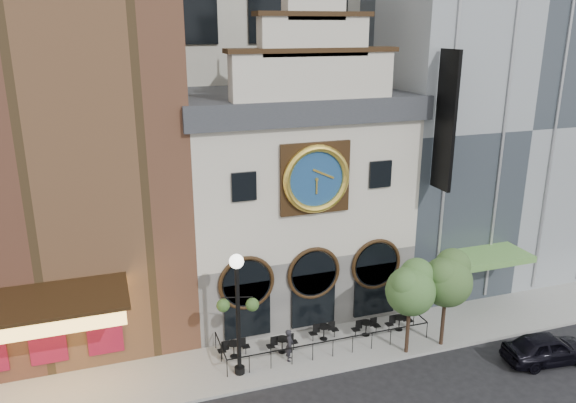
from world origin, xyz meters
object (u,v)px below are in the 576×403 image
(car_right, at_px, (548,348))
(tree_right, at_px, (447,278))
(bistro_0, at_px, (234,348))
(pedestrian, at_px, (289,345))
(bistro_1, at_px, (282,344))
(lamppost, at_px, (238,302))
(tree_left, at_px, (411,287))
(bistro_3, at_px, (366,327))
(bistro_2, at_px, (324,331))
(bistro_4, at_px, (399,322))

(car_right, height_order, tree_right, tree_right)
(bistro_0, xyz_separation_m, car_right, (14.41, -5.11, 0.14))
(car_right, distance_m, pedestrian, 12.57)
(bistro_1, height_order, lamppost, lamppost)
(tree_left, bearing_deg, bistro_3, 121.58)
(car_right, height_order, pedestrian, pedestrian)
(tree_left, distance_m, tree_right, 2.06)
(tree_left, bearing_deg, car_right, -24.58)
(bistro_1, relative_size, tree_left, 0.33)
(bistro_2, relative_size, bistro_3, 1.00)
(bistro_1, bearing_deg, bistro_2, 10.39)
(lamppost, bearing_deg, tree_left, 9.33)
(pedestrian, bearing_deg, lamppost, 119.84)
(car_right, height_order, lamppost, lamppost)
(bistro_1, bearing_deg, bistro_4, 0.16)
(car_right, bearing_deg, pedestrian, 77.67)
(bistro_4, relative_size, tree_right, 0.31)
(bistro_2, bearing_deg, tree_left, -34.20)
(bistro_2, relative_size, lamppost, 0.26)
(bistro_0, relative_size, tree_left, 0.33)
(bistro_0, xyz_separation_m, lamppost, (-0.07, -1.42, 3.26))
(bistro_0, xyz_separation_m, bistro_4, (8.96, -0.35, 0.00))
(bistro_1, distance_m, lamppost, 4.20)
(bistro_0, height_order, bistro_3, same)
(bistro_4, distance_m, car_right, 7.24)
(bistro_1, relative_size, bistro_2, 1.00)
(bistro_3, bearing_deg, bistro_4, -2.47)
(bistro_0, bearing_deg, bistro_1, -8.92)
(lamppost, relative_size, tree_left, 1.24)
(bistro_2, xyz_separation_m, bistro_4, (4.17, -0.42, 0.00))
(bistro_2, distance_m, bistro_3, 2.28)
(pedestrian, bearing_deg, bistro_3, -56.21)
(pedestrian, bearing_deg, bistro_0, 88.92)
(bistro_4, bearing_deg, pedestrian, -173.21)
(bistro_2, distance_m, pedestrian, 2.61)
(lamppost, bearing_deg, car_right, 1.11)
(bistro_3, bearing_deg, tree_left, -58.42)
(car_right, bearing_deg, tree_right, 60.97)
(bistro_2, height_order, bistro_3, same)
(tree_right, bearing_deg, pedestrian, 171.87)
(bistro_3, height_order, pedestrian, pedestrian)
(bistro_2, height_order, bistro_4, same)
(car_right, xyz_separation_m, pedestrian, (-11.92, 3.99, 0.21))
(bistro_2, distance_m, tree_right, 6.84)
(bistro_0, bearing_deg, pedestrian, -24.26)
(bistro_2, bearing_deg, bistro_4, -5.82)
(bistro_1, xyz_separation_m, tree_right, (7.98, -1.87, 3.24))
(pedestrian, relative_size, tree_right, 0.32)
(bistro_4, bearing_deg, lamppost, -173.25)
(bistro_0, distance_m, bistro_4, 8.97)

